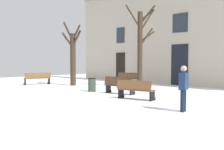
% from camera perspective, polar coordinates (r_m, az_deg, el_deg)
% --- Properties ---
extents(ground_plane, '(32.80, 32.80, 0.00)m').
position_cam_1_polar(ground_plane, '(13.62, -4.86, -4.27)').
color(ground_plane, white).
extents(building_facade, '(20.50, 0.60, 7.51)m').
position_cam_1_polar(building_facade, '(19.77, 14.06, 9.04)').
color(building_facade, '#BCB29E').
rests_on(building_facade, ground).
extents(tree_left_of_center, '(2.31, 1.23, 4.23)m').
position_cam_1_polar(tree_left_of_center, '(19.16, -8.05, 3.98)').
color(tree_left_of_center, '#382B1E').
rests_on(tree_left_of_center, ground).
extents(tree_right_of_center, '(1.41, 2.07, 5.10)m').
position_cam_1_polar(tree_right_of_center, '(17.39, 5.91, 6.06)').
color(tree_right_of_center, '#382B1E').
rests_on(tree_right_of_center, ground).
extents(litter_bin, '(0.45, 0.45, 0.75)m').
position_cam_1_polar(litter_bin, '(15.34, -4.13, -2.01)').
color(litter_bin, '#2D3D2D').
rests_on(litter_bin, ground).
extents(bench_far_corner, '(0.95, 1.87, 0.85)m').
position_cam_1_polar(bench_far_corner, '(20.33, -15.00, -0.64)').
color(bench_far_corner, brown).
rests_on(bench_far_corner, ground).
extents(bench_by_litter_bin, '(1.67, 1.14, 0.88)m').
position_cam_1_polar(bench_by_litter_bin, '(19.16, 3.70, -0.73)').
color(bench_by_litter_bin, '#3D2819').
rests_on(bench_by_litter_bin, ground).
extents(bench_back_to_back_right, '(1.67, 0.77, 0.89)m').
position_cam_1_polar(bench_back_to_back_right, '(14.27, 1.48, -2.10)').
color(bench_back_to_back_right, '#3D2819').
rests_on(bench_back_to_back_right, ground).
extents(bench_near_lamp, '(1.77, 0.86, 0.86)m').
position_cam_1_polar(bench_near_lamp, '(12.33, 4.80, -2.99)').
color(bench_near_lamp, brown).
rests_on(bench_near_lamp, ground).
extents(person_near_bench, '(0.31, 0.42, 1.56)m').
position_cam_1_polar(person_near_bench, '(9.71, 14.40, -2.31)').
color(person_near_bench, black).
rests_on(person_near_bench, ground).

